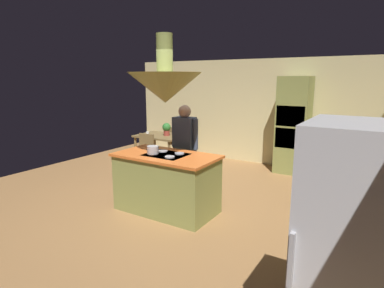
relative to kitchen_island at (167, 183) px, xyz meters
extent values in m
plane|color=#9E7042|center=(0.00, 0.20, -0.47)|extent=(8.16, 8.16, 0.00)
cube|color=beige|center=(0.00, 3.65, 0.81)|extent=(6.80, 0.10, 2.55)
cube|color=#8C934C|center=(0.00, 0.00, -0.02)|extent=(1.55, 0.81, 0.89)
cube|color=orange|center=(0.00, 0.00, 0.44)|extent=(1.61, 0.87, 0.04)
cube|color=black|center=(0.00, 0.00, 0.45)|extent=(0.64, 0.52, 0.01)
cylinder|color=#B2B2B7|center=(-0.16, -0.13, 0.47)|extent=(0.15, 0.15, 0.02)
cylinder|color=#B2B2B7|center=(0.16, -0.13, 0.47)|extent=(0.15, 0.15, 0.02)
cylinder|color=#B2B2B7|center=(-0.16, 0.13, 0.47)|extent=(0.15, 0.15, 0.02)
cylinder|color=#B2B2B7|center=(0.16, 0.13, 0.47)|extent=(0.15, 0.15, 0.02)
cube|color=#8C934C|center=(2.84, 0.80, -0.02)|extent=(0.62, 2.49, 0.89)
cube|color=orange|center=(2.84, 0.80, 0.44)|extent=(0.66, 2.53, 0.04)
cube|color=#8C934C|center=(1.10, 3.25, 0.60)|extent=(0.66, 0.62, 2.14)
cube|color=black|center=(1.10, 2.96, 0.83)|extent=(0.60, 0.04, 0.44)
cube|color=black|center=(1.10, 2.96, 0.35)|extent=(0.60, 0.04, 0.44)
cube|color=silver|center=(2.80, -1.70, 0.45)|extent=(0.72, 0.70, 1.83)
cube|color=#B2B2B7|center=(2.47, -2.07, 0.54)|extent=(0.03, 0.04, 0.36)
cube|color=olive|center=(-1.70, 2.10, 0.27)|extent=(1.12, 0.86, 0.04)
cylinder|color=olive|center=(-2.20, 1.73, -0.11)|extent=(0.06, 0.06, 0.72)
cylinder|color=olive|center=(-1.20, 1.73, -0.11)|extent=(0.06, 0.06, 0.72)
cylinder|color=olive|center=(-2.20, 2.47, -0.11)|extent=(0.06, 0.06, 0.72)
cylinder|color=olive|center=(-1.20, 2.47, -0.11)|extent=(0.06, 0.06, 0.72)
cylinder|color=tan|center=(-0.21, 0.71, -0.06)|extent=(0.14, 0.14, 0.81)
cylinder|color=tan|center=(-0.03, 0.71, -0.06)|extent=(0.14, 0.14, 0.81)
cube|color=#3F4C66|center=(-0.12, 0.71, 0.65)|extent=(0.36, 0.22, 0.62)
cylinder|color=#3F4C66|center=(-0.34, 0.71, 0.68)|extent=(0.09, 0.09, 0.53)
cylinder|color=#3F4C66|center=(0.10, 0.71, 0.68)|extent=(0.09, 0.09, 0.53)
sphere|color=tan|center=(-0.12, 0.71, 1.06)|extent=(0.22, 0.22, 0.22)
cone|color=#8C934C|center=(0.00, 0.00, 1.48)|extent=(1.10, 1.10, 0.45)
cylinder|color=#8C934C|center=(0.00, 0.00, 1.98)|extent=(0.24, 0.24, 0.55)
cone|color=#E0B266|center=(-1.70, 2.10, 1.39)|extent=(0.32, 0.32, 0.22)
cylinder|color=black|center=(-1.70, 2.10, 1.80)|extent=(0.01, 0.01, 0.60)
cube|color=olive|center=(-1.70, 1.37, -0.03)|extent=(0.40, 0.40, 0.04)
cube|color=olive|center=(-1.70, 1.55, 0.19)|extent=(0.40, 0.04, 0.42)
cylinder|color=olive|center=(-1.87, 1.20, -0.25)|extent=(0.04, 0.04, 0.43)
cylinder|color=olive|center=(-1.53, 1.20, -0.25)|extent=(0.04, 0.04, 0.43)
cylinder|color=olive|center=(-1.87, 1.54, -0.25)|extent=(0.04, 0.04, 0.43)
cylinder|color=olive|center=(-1.53, 1.54, -0.25)|extent=(0.04, 0.04, 0.43)
cube|color=olive|center=(-1.70, 2.83, -0.03)|extent=(0.40, 0.40, 0.04)
cube|color=olive|center=(-1.70, 2.65, 0.19)|extent=(0.40, 0.04, 0.42)
cylinder|color=olive|center=(-1.53, 3.00, -0.25)|extent=(0.04, 0.04, 0.43)
cylinder|color=olive|center=(-1.87, 3.00, -0.25)|extent=(0.04, 0.04, 0.43)
cylinder|color=olive|center=(-1.53, 2.66, -0.25)|extent=(0.04, 0.04, 0.43)
cylinder|color=olive|center=(-1.87, 2.66, -0.25)|extent=(0.04, 0.04, 0.43)
cylinder|color=#99382D|center=(-1.55, 2.12, 0.35)|extent=(0.14, 0.14, 0.12)
sphere|color=#2D722D|center=(-1.55, 2.12, 0.49)|extent=(0.20, 0.20, 0.20)
cylinder|color=white|center=(-1.95, 1.89, 0.34)|extent=(0.07, 0.07, 0.09)
cylinder|color=#E0B78C|center=(2.84, 0.18, 0.56)|extent=(0.13, 0.13, 0.21)
cylinder|color=silver|center=(2.84, 0.36, 0.53)|extent=(0.11, 0.11, 0.14)
cylinder|color=silver|center=(2.84, 0.54, 0.55)|extent=(0.14, 0.14, 0.17)
cube|color=#232326|center=(2.84, 1.55, 0.60)|extent=(0.46, 0.36, 0.28)
cylinder|color=#B2B2B7|center=(-0.16, -0.13, 0.54)|extent=(0.18, 0.18, 0.12)
camera|label=1|loc=(2.88, -3.88, 1.62)|focal=29.78mm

